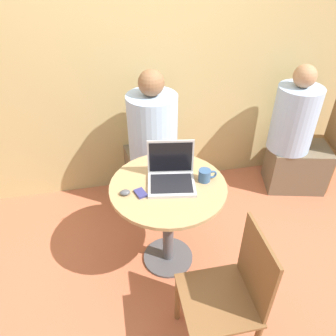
# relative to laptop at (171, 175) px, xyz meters

# --- Properties ---
(ground_plane) EXTENTS (12.00, 12.00, 0.00)m
(ground_plane) POSITION_rel_laptop_xyz_m (-0.03, -0.03, -0.79)
(ground_plane) COLOR #B26042
(back_wall) EXTENTS (7.00, 0.05, 2.60)m
(back_wall) POSITION_rel_laptop_xyz_m (-0.03, 0.99, 0.51)
(back_wall) COLOR tan
(back_wall) RESTS_ON ground_plane
(round_table) EXTENTS (0.76, 0.76, 0.73)m
(round_table) POSITION_rel_laptop_xyz_m (-0.03, -0.03, -0.23)
(round_table) COLOR #4C4C51
(round_table) RESTS_ON ground_plane
(laptop) EXTENTS (0.34, 0.29, 0.27)m
(laptop) POSITION_rel_laptop_xyz_m (0.00, 0.00, 0.00)
(laptop) COLOR #B7B7BC
(laptop) RESTS_ON round_table
(cell_phone) EXTENTS (0.08, 0.10, 0.02)m
(cell_phone) POSITION_rel_laptop_xyz_m (-0.21, -0.08, -0.05)
(cell_phone) COLOR navy
(cell_phone) RESTS_ON round_table
(computer_mouse) EXTENTS (0.06, 0.05, 0.03)m
(computer_mouse) POSITION_rel_laptop_xyz_m (-0.31, -0.06, -0.04)
(computer_mouse) COLOR #4C4C51
(computer_mouse) RESTS_ON round_table
(coffee_cup) EXTENTS (0.12, 0.08, 0.08)m
(coffee_cup) POSITION_rel_laptop_xyz_m (0.22, -0.03, -0.02)
(coffee_cup) COLOR #335684
(coffee_cup) RESTS_ON round_table
(chair_empty) EXTENTS (0.40, 0.40, 0.88)m
(chair_empty) POSITION_rel_laptop_xyz_m (0.18, -0.70, -0.33)
(chair_empty) COLOR brown
(chair_empty) RESTS_ON ground_plane
(person_seated) EXTENTS (0.45, 0.64, 1.26)m
(person_seated) POSITION_rel_laptop_xyz_m (-0.02, 0.70, -0.27)
(person_seated) COLOR brown
(person_seated) RESTS_ON ground_plane
(chair_background) EXTENTS (0.48, 0.48, 0.85)m
(chair_background) POSITION_rel_laptop_xyz_m (1.55, 0.62, -0.35)
(chair_background) COLOR brown
(chair_background) RESTS_ON ground_plane
(person_background) EXTENTS (0.62, 0.48, 1.21)m
(person_background) POSITION_rel_laptop_xyz_m (1.30, 0.62, -0.29)
(person_background) COLOR brown
(person_background) RESTS_ON ground_plane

